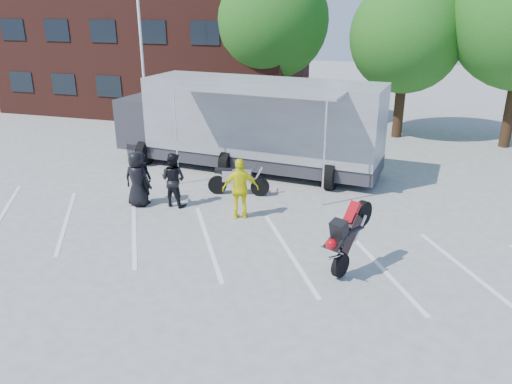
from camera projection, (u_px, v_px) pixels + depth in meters
The scene contains 13 objects.
ground at pixel (187, 255), 13.60m from camera, with size 100.00×100.00×0.00m, color #A4A49F.
parking_bay_lines at pixel (202, 239), 14.49m from camera, with size 18.00×5.00×0.01m, color white.
office_building at pixel (156, 53), 31.17m from camera, with size 18.00×8.00×7.00m, color #4C2018.
flagpole at pixel (146, 36), 22.45m from camera, with size 1.61×0.12×8.00m.
tree_left at pixel (271, 21), 26.50m from camera, with size 6.12×6.12×8.64m.
tree_mid at pixel (406, 36), 23.94m from camera, with size 5.44×5.44×7.68m.
transporter_truck at pixel (251, 169), 20.69m from camera, with size 11.48×5.53×3.65m, color #989AA1, non-canonical shape.
parked_motorcycle at pixel (239, 195), 17.88m from camera, with size 0.75×2.25×1.18m, color #AAA9AE, non-canonical shape.
stunt_bike_rider at pixel (354, 268), 12.93m from camera, with size 0.82×1.73×2.04m, color black, non-canonical shape.
spectator_leather_a at pixel (137, 179), 16.61m from camera, with size 0.92×0.60×1.88m, color black.
spectator_leather_b at pixel (142, 178), 16.87m from camera, with size 0.66×0.43×1.81m, color black.
spectator_leather_c at pixel (173, 180), 16.62m from camera, with size 0.90×0.70×1.85m, color black.
spectator_hivis at pixel (241, 189), 15.64m from camera, with size 1.15×0.48×1.96m, color #FFF90D.
Camera 1 is at (5.28, -11.06, 6.42)m, focal length 35.00 mm.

